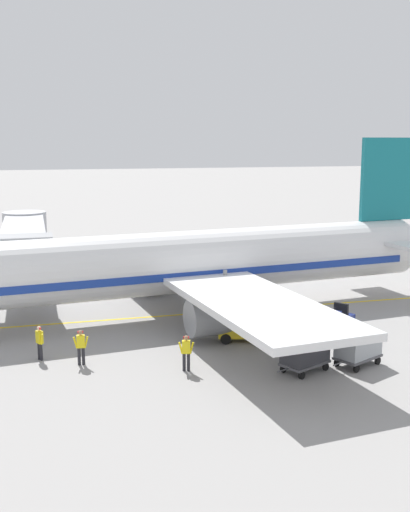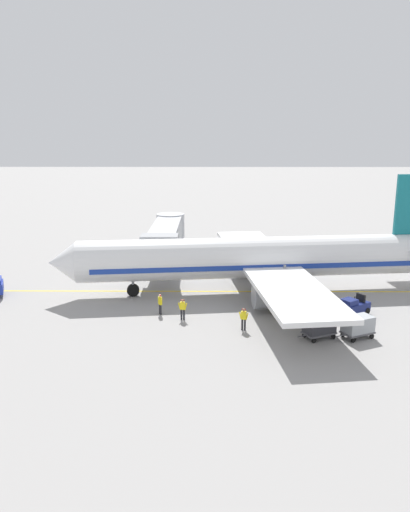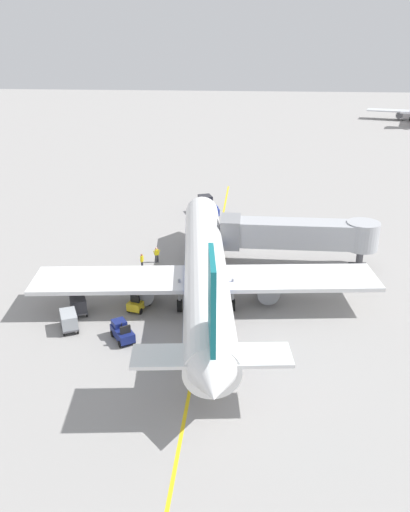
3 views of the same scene
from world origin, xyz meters
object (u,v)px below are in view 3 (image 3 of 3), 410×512
(parked_airliner, at_px, (205,270))
(baggage_tug_trailing, at_px, (122,332))
(baggage_tug_lead, at_px, (139,301))
(ground_crew_wing_walker, at_px, (111,279))
(ground_crew_marshaller, at_px, (157,254))
(pushback_tractor, at_px, (207,207))
(baggage_cart_front, at_px, (78,304))
(baggage_cart_second_in_train, at_px, (69,320))
(jet_bridge, at_px, (299,234))
(ground_crew_loader, at_px, (142,261))

(parked_airliner, bearing_deg, baggage_tug_trailing, -130.50)
(baggage_tug_lead, bearing_deg, ground_crew_wing_walker, 133.25)
(ground_crew_marshaller, bearing_deg, ground_crew_wing_walker, -116.95)
(pushback_tractor, height_order, baggage_tug_trailing, pushback_tractor)
(baggage_tug_lead, bearing_deg, baggage_tug_trailing, -93.09)
(baggage_cart_front, bearing_deg, ground_crew_marshaller, 67.74)
(pushback_tractor, bearing_deg, baggage_cart_second_in_train, -105.31)
(baggage_cart_second_in_train, relative_size, ground_crew_marshaller, 1.73)
(parked_airliner, height_order, baggage_tug_lead, parked_airliner)
(parked_airliner, height_order, pushback_tractor, parked_airliner)
(baggage_tug_trailing, bearing_deg, parked_airliner, 49.50)
(baggage_cart_front, bearing_deg, ground_crew_wing_walker, 74.01)
(baggage_tug_lead, height_order, ground_crew_marshaller, ground_crew_marshaller)
(jet_bridge, relative_size, ground_crew_marshaller, 9.54)
(ground_crew_wing_walker, bearing_deg, ground_crew_marshaller, 63.05)
(parked_airliner, distance_m, jet_bridge, 12.77)
(baggage_cart_front, height_order, baggage_cart_second_in_train, same)
(ground_crew_wing_walker, height_order, ground_crew_loader, same)
(baggage_tug_trailing, height_order, baggage_cart_front, baggage_tug_trailing)
(ground_crew_marshaller, bearing_deg, baggage_cart_front, -112.26)
(ground_crew_wing_walker, bearing_deg, baggage_cart_front, -105.99)
(jet_bridge, distance_m, ground_crew_wing_walker, 19.59)
(baggage_cart_front, bearing_deg, jet_bridge, 32.43)
(baggage_tug_lead, height_order, baggage_cart_front, baggage_tug_lead)
(jet_bridge, height_order, baggage_cart_second_in_train, jet_bridge)
(baggage_cart_second_in_train, relative_size, ground_crew_wing_walker, 1.73)
(baggage_tug_trailing, bearing_deg, ground_crew_marshaller, 89.95)
(pushback_tractor, relative_size, baggage_cart_second_in_train, 1.68)
(ground_crew_wing_walker, bearing_deg, ground_crew_loader, 65.59)
(parked_airliner, relative_size, jet_bridge, 2.32)
(parked_airliner, relative_size, ground_crew_marshaller, 22.10)
(ground_crew_loader, bearing_deg, parked_airliner, -42.89)
(baggage_tug_lead, distance_m, baggage_cart_second_in_train, 6.49)
(baggage_tug_trailing, xyz_separation_m, ground_crew_marshaller, (0.01, 15.52, 0.24))
(pushback_tractor, xyz_separation_m, baggage_tug_lead, (-3.60, -27.01, -0.39))
(parked_airliner, xyz_separation_m, ground_crew_marshaller, (-5.96, 8.52, -2.23))
(baggage_cart_second_in_train, bearing_deg, baggage_tug_lead, 40.28)
(parked_airliner, distance_m, baggage_tug_lead, 6.44)
(pushback_tractor, distance_m, baggage_tug_lead, 27.25)
(pushback_tractor, bearing_deg, jet_bridge, -55.80)
(jet_bridge, xyz_separation_m, baggage_tug_trailing, (-14.77, -16.25, -2.75))
(baggage_tug_trailing, xyz_separation_m, ground_crew_wing_walker, (-3.27, 9.05, 0.24))
(baggage_cart_front, height_order, ground_crew_wing_walker, ground_crew_wing_walker)
(jet_bridge, xyz_separation_m, ground_crew_marshaller, (-14.76, -0.73, -2.51))
(ground_crew_loader, xyz_separation_m, ground_crew_marshaller, (1.20, 1.87, 0.00))
(baggage_tug_trailing, height_order, ground_crew_marshaller, ground_crew_marshaller)
(baggage_tug_lead, height_order, baggage_tug_trailing, same)
(baggage_tug_lead, xyz_separation_m, ground_crew_wing_walker, (-3.56, 3.78, 0.24))
(baggage_tug_trailing, height_order, ground_crew_loader, ground_crew_loader)
(parked_airliner, relative_size, baggage_cart_front, 12.80)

